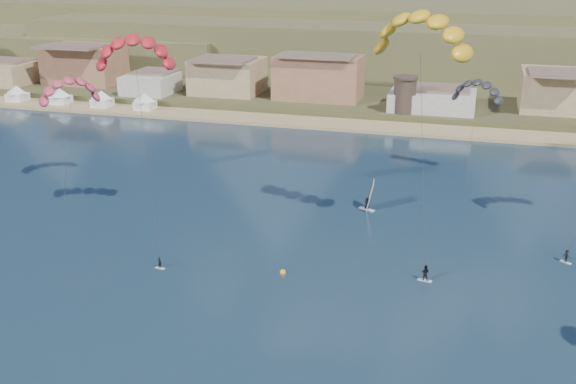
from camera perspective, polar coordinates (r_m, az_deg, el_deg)
The scene contains 12 objects.
beach at distance 153.42m, azimuth 7.61°, elevation 5.57°, with size 2200.00×12.00×0.90m.
land at distance 602.91m, azimuth 14.38°, elevation 15.61°, with size 2200.00×900.00×4.00m.
foothills at distance 275.33m, azimuth 16.53°, elevation 13.07°, with size 940.00×210.00×18.00m.
town at distance 176.81m, azimuth -4.58°, elevation 10.12°, with size 400.00×24.00×12.00m.
watchtower at distance 159.25m, azimuth 9.94°, elevation 8.22°, with size 5.82×5.82×8.60m.
beach_tents at distance 179.68m, azimuth -17.38°, elevation 8.05°, with size 43.40×6.40×5.00m.
kitesurfer_red at distance 89.82m, azimuth -13.00°, elevation 12.01°, with size 12.98×14.09×29.25m.
kitesurfer_yellow at distance 86.17m, azimuth 11.38°, elevation 13.62°, with size 14.38×16.54×32.22m.
distant_kite_pink at distance 114.37m, azimuth -18.22°, elevation 8.62°, with size 9.78×9.97×20.39m.
distant_kite_dark at distance 118.99m, azimuth 15.91°, elevation 8.62°, with size 9.82×7.06×18.96m.
windsurfer at distance 103.28m, azimuth 6.87°, elevation -0.75°, with size 2.86×2.97×4.65m.
buoy at distance 83.14m, azimuth -0.45°, elevation -6.88°, with size 0.76×0.76×0.76m.
Camera 1 is at (20.84, -41.39, 37.40)m, focal length 41.63 mm.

